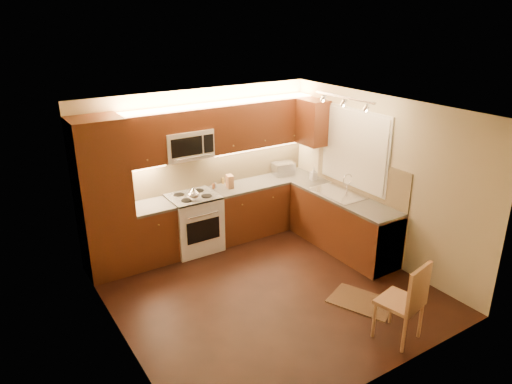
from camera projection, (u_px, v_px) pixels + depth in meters
floor at (268, 291)px, 6.56m from camera, size 4.00×4.00×0.01m
ceiling at (270, 111)px, 5.66m from camera, size 4.00×4.00×0.01m
wall_back at (200, 167)px, 7.68m from camera, size 4.00×0.01×2.50m
wall_front at (387, 275)px, 4.54m from camera, size 4.00×0.01×2.50m
wall_left at (115, 246)px, 5.10m from camera, size 0.01×4.00×2.50m
wall_right at (380, 179)px, 7.12m from camera, size 0.01×4.00×2.50m
pantry at (104, 199)px, 6.65m from camera, size 0.70×0.60×2.30m
base_cab_back_left at (152, 234)px, 7.24m from camera, size 0.62×0.60×0.86m
counter_back_left at (150, 207)px, 7.08m from camera, size 0.62×0.60×0.04m
base_cab_back_right at (263, 206)px, 8.26m from camera, size 1.92×0.60×0.86m
counter_back_right at (264, 182)px, 8.10m from camera, size 1.92×0.60×0.04m
base_cab_right at (343, 224)px, 7.57m from camera, size 0.60×2.00×0.86m
counter_right at (345, 198)px, 7.41m from camera, size 0.60×2.00×0.04m
dishwasher at (375, 241)px, 7.02m from camera, size 0.58×0.60×0.84m
backsplash_back at (219, 166)px, 7.87m from camera, size 3.30×0.02×0.60m
backsplash_right at (360, 175)px, 7.44m from camera, size 0.02×2.00×0.60m
upper_cab_back_left at (141, 140)px, 6.82m from camera, size 0.62×0.35×0.75m
upper_cab_back_right at (260, 123)px, 7.84m from camera, size 1.92×0.35×0.75m
upper_cab_bridge at (185, 119)px, 7.09m from camera, size 0.76×0.35×0.31m
upper_cab_right_corner at (313, 122)px, 7.91m from camera, size 0.35×0.50×0.75m
stove at (194, 222)px, 7.56m from camera, size 0.76×0.65×0.92m
microwave at (186, 144)px, 7.21m from camera, size 0.76×0.38×0.44m
window_frame at (355, 148)px, 7.42m from camera, size 0.03×1.44×1.24m
window_blinds at (354, 149)px, 7.41m from camera, size 0.02×1.36×1.16m
sink at (339, 189)px, 7.50m from camera, size 0.52×0.86×0.15m
faucet at (347, 183)px, 7.56m from camera, size 0.20×0.04×0.30m
track_light_bar at (344, 97)px, 6.77m from camera, size 0.04×1.20×0.03m
kettle at (193, 194)px, 7.17m from camera, size 0.24×0.24×0.22m
toaster_oven at (283, 169)px, 8.37m from camera, size 0.39×0.32×0.21m
knife_block at (230, 181)px, 7.75m from camera, size 0.12×0.17×0.21m
spice_jar_a at (215, 185)px, 7.75m from camera, size 0.05×0.05×0.10m
spice_jar_b at (213, 186)px, 7.72m from camera, size 0.04×0.04×0.08m
spice_jar_c at (232, 179)px, 8.02m from camera, size 0.06×0.06×0.10m
spice_jar_d at (223, 181)px, 7.94m from camera, size 0.05×0.05×0.10m
soap_bottle at (314, 174)px, 8.10m from camera, size 0.11×0.12×0.22m
rug at (362, 302)px, 6.30m from camera, size 0.83×0.97×0.01m
dining_chair at (400, 300)px, 5.45m from camera, size 0.53×0.53×1.01m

